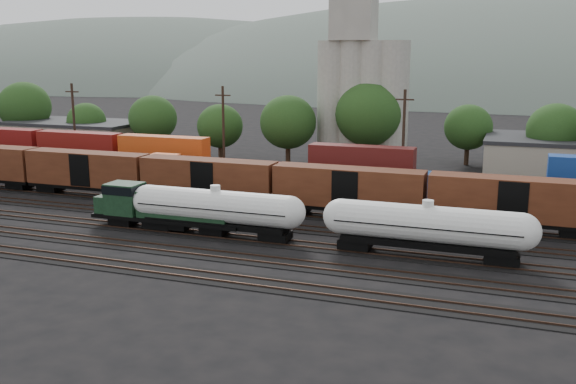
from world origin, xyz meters
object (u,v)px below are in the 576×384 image
(grain_silo, at_px, (361,89))
(tank_car_a, at_px, (216,208))
(orange_locomotive, at_px, (195,174))
(green_locomotive, at_px, (159,207))

(grain_silo, bearing_deg, tank_car_a, -94.61)
(orange_locomotive, bearing_deg, grain_silo, 62.86)
(orange_locomotive, xyz_separation_m, grain_silo, (13.33, 26.00, 8.83))
(green_locomotive, bearing_deg, orange_locomotive, 105.65)
(orange_locomotive, height_order, grain_silo, grain_silo)
(tank_car_a, xyz_separation_m, grain_silo, (3.30, 41.00, 8.63))
(tank_car_a, bearing_deg, green_locomotive, 180.00)
(orange_locomotive, bearing_deg, tank_car_a, -56.25)
(green_locomotive, height_order, orange_locomotive, orange_locomotive)
(green_locomotive, height_order, grain_silo, grain_silo)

